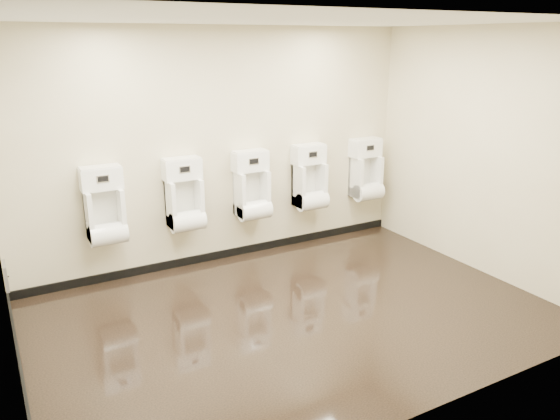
% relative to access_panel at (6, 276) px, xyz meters
% --- Properties ---
extents(ground, '(5.00, 3.50, 0.00)m').
position_rel_access_panel_xyz_m(ground, '(2.48, -1.20, -0.50)').
color(ground, black).
rests_on(ground, ground).
extents(ceiling, '(5.00, 3.50, 0.00)m').
position_rel_access_panel_xyz_m(ceiling, '(2.48, -1.20, 2.30)').
color(ceiling, silver).
extents(back_wall, '(5.00, 0.02, 2.80)m').
position_rel_access_panel_xyz_m(back_wall, '(2.48, 0.55, 0.90)').
color(back_wall, beige).
rests_on(back_wall, ground).
extents(front_wall, '(5.00, 0.02, 2.80)m').
position_rel_access_panel_xyz_m(front_wall, '(2.48, -2.95, 0.90)').
color(front_wall, beige).
rests_on(front_wall, ground).
extents(right_wall, '(0.02, 3.50, 2.80)m').
position_rel_access_panel_xyz_m(right_wall, '(4.98, -1.20, 0.90)').
color(right_wall, beige).
rests_on(right_wall, ground).
extents(skirting_back, '(5.00, 0.02, 0.10)m').
position_rel_access_panel_xyz_m(skirting_back, '(2.48, 0.54, -0.45)').
color(skirting_back, black).
rests_on(skirting_back, ground).
extents(skirting_left, '(0.02, 3.50, 0.10)m').
position_rel_access_panel_xyz_m(skirting_left, '(-0.01, -1.20, -0.45)').
color(skirting_left, black).
rests_on(skirting_left, ground).
extents(access_panel, '(0.04, 0.25, 0.25)m').
position_rel_access_panel_xyz_m(access_panel, '(0.00, 0.00, 0.00)').
color(access_panel, '#9E9EA3').
rests_on(access_panel, left_wall).
extents(urinal_0, '(0.44, 0.33, 0.83)m').
position_rel_access_panel_xyz_m(urinal_0, '(1.04, 0.40, 0.37)').
color(urinal_0, white).
rests_on(urinal_0, back_wall).
extents(urinal_1, '(0.44, 0.33, 0.83)m').
position_rel_access_panel_xyz_m(urinal_1, '(1.94, 0.40, 0.37)').
color(urinal_1, white).
rests_on(urinal_1, back_wall).
extents(urinal_2, '(0.44, 0.33, 0.83)m').
position_rel_access_panel_xyz_m(urinal_2, '(2.81, 0.40, 0.37)').
color(urinal_2, white).
rests_on(urinal_2, back_wall).
extents(urinal_3, '(0.44, 0.33, 0.83)m').
position_rel_access_panel_xyz_m(urinal_3, '(3.65, 0.40, 0.37)').
color(urinal_3, white).
rests_on(urinal_3, back_wall).
extents(urinal_4, '(0.44, 0.33, 0.83)m').
position_rel_access_panel_xyz_m(urinal_4, '(4.56, 0.40, 0.37)').
color(urinal_4, white).
rests_on(urinal_4, back_wall).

